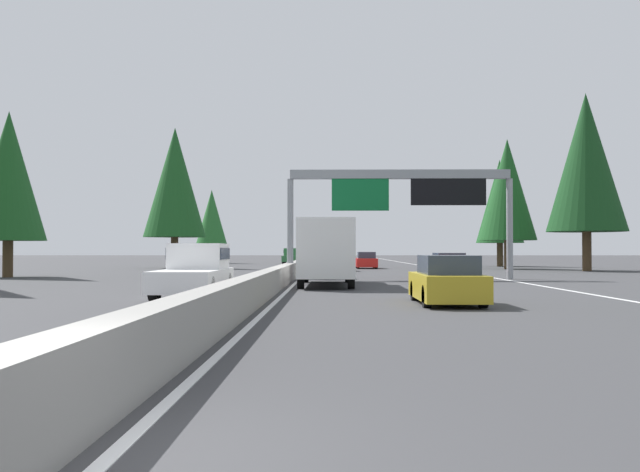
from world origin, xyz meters
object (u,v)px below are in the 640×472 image
object	(u,v)px
conifer_right_near	(586,162)
bus_distant_b	(327,249)
sedan_distant_a	(366,261)
minivan_far_left	(330,255)
sedan_mid_center	(447,281)
sedan_mid_right	(448,267)
conifer_left_far	(212,219)
conifer_left_mid	(175,182)
pickup_near_center	(330,259)
conifer_left_near	(9,176)
sign_gantry_overhead	(403,192)
conifer_right_far	(500,202)
oncoming_far	(292,256)
conifer_right_mid	(507,190)
sedan_near_right	(324,266)
oncoming_near	(195,271)
box_truck_mid_left	(326,250)

from	to	relation	value
conifer_right_near	bus_distant_b	bearing A→B (deg)	46.15
sedan_distant_a	minivan_far_left	size ratio (longest dim) A/B	0.88
conifer_right_near	sedan_mid_center	bearing A→B (deg)	153.85
sedan_mid_right	conifer_left_far	distance (m)	50.85
sedan_distant_a	bus_distant_b	distance (m)	13.19
minivan_far_left	conifer_left_mid	xyz separation A→B (m)	(-33.56, 14.23, 6.87)
pickup_near_center	bus_distant_b	xyz separation A→B (m)	(20.77, 0.41, 0.80)
sedan_mid_right	conifer_left_mid	xyz separation A→B (m)	(22.96, 21.03, 7.14)
sedan_distant_a	conifer_left_near	distance (m)	31.03
sedan_mid_right	conifer_left_near	distance (m)	26.75
sign_gantry_overhead	conifer_right_far	size ratio (longest dim) A/B	1.18
oncoming_far	conifer_left_near	distance (m)	45.66
conifer_right_near	conifer_right_mid	size ratio (longest dim) A/B	1.24
conifer_right_mid	conifer_right_far	size ratio (longest dim) A/B	1.05
minivan_far_left	sedan_near_right	world-z (taller)	minivan_far_left
pickup_near_center	conifer_right_near	xyz separation A→B (m)	(1.02, -20.16, 7.63)
bus_distant_b	oncoming_near	xyz separation A→B (m)	(-50.52, 4.29, -0.80)
sedan_mid_right	conifer_right_mid	xyz separation A→B (m)	(20.33, -8.60, 6.20)
sedan_distant_a	conifer_left_mid	bearing A→B (deg)	86.15
bus_distant_b	sedan_mid_right	size ratio (longest dim) A/B	2.61
sedan_mid_center	conifer_left_mid	xyz separation A→B (m)	(42.19, 17.74, 7.14)
sign_gantry_overhead	box_truck_mid_left	size ratio (longest dim) A/B	1.49
oncoming_far	conifer_left_far	size ratio (longest dim) A/B	0.61
sedan_mid_right	sedan_near_right	bearing A→B (deg)	88.26
oncoming_near	conifer_right_near	xyz separation A→B (m)	(30.76, -24.85, 7.63)
box_truck_mid_left	conifer_right_mid	distance (m)	33.09
conifer_right_near	conifer_right_far	xyz separation A→B (m)	(15.37, 3.07, -2.01)
minivan_far_left	sedan_near_right	distance (m)	56.30
sedan_mid_right	conifer_left_near	size ratio (longest dim) A/B	0.44
sedan_mid_right	conifer_right_far	xyz separation A→B (m)	(30.05, -10.28, 5.86)
minivan_far_left	conifer_right_far	distance (m)	32.00
box_truck_mid_left	sedan_distant_a	size ratio (longest dim) A/B	1.93
pickup_near_center	oncoming_far	size ratio (longest dim) A/B	1.00
bus_distant_b	conifer_left_near	world-z (taller)	conifer_left_near
sedan_near_right	bus_distant_b	bearing A→B (deg)	0.07
minivan_far_left	sedan_mid_right	world-z (taller)	minivan_far_left
sign_gantry_overhead	bus_distant_b	world-z (taller)	sign_gantry_overhead
conifer_right_near	box_truck_mid_left	bearing A→B (deg)	138.58
minivan_far_left	sedan_mid_right	xyz separation A→B (m)	(-56.52, -6.80, -0.27)
sedan_distant_a	box_truck_mid_left	bearing A→B (deg)	173.60
sign_gantry_overhead	box_truck_mid_left	xyz separation A→B (m)	(-7.20, 4.26, -3.28)
conifer_right_far	conifer_left_near	xyz separation A→B (m)	(-28.86, 36.45, -0.45)
sign_gantry_overhead	sedan_mid_center	xyz separation A→B (m)	(-18.05, 0.56, -4.21)
box_truck_mid_left	sedan_mid_center	bearing A→B (deg)	-161.21
sign_gantry_overhead	conifer_right_far	bearing A→B (deg)	-22.63
oncoming_near	oncoming_far	xyz separation A→B (m)	(60.21, 0.03, 0.00)
sedan_mid_right	oncoming_far	world-z (taller)	oncoming_far
oncoming_far	sedan_distant_a	bearing A→B (deg)	19.54
conifer_left_far	minivan_far_left	bearing A→B (deg)	-53.99
sedan_mid_center	oncoming_far	world-z (taller)	oncoming_far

